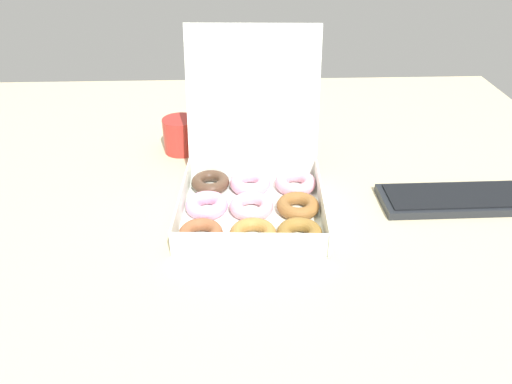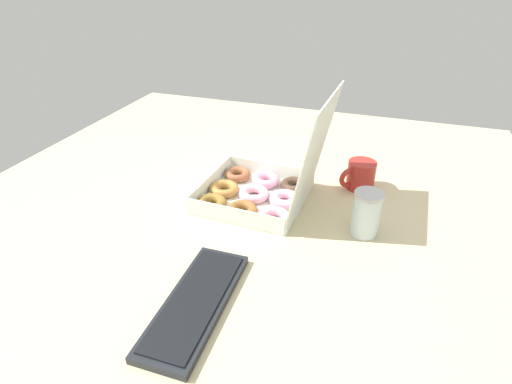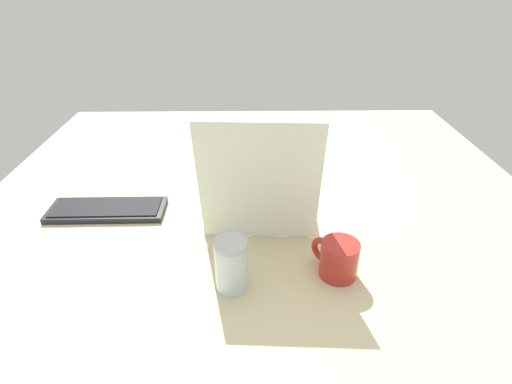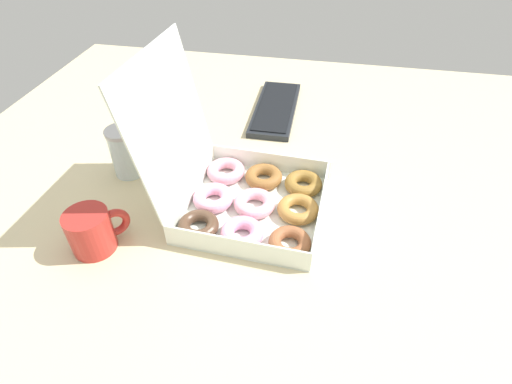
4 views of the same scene
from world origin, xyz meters
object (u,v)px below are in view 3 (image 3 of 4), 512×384
donut_box (260,200)px  glass_jar (231,265)px  keyboard (107,210)px  coffee_mug (338,258)px

donut_box → glass_jar: bearing=77.3°
keyboard → glass_jar: bearing=140.4°
keyboard → coffee_mug: coffee_mug is taller
donut_box → glass_jar: size_ratio=3.04×
keyboard → glass_jar: (-39.15, 32.35, 5.47)cm
donut_box → coffee_mug: donut_box is taller
keyboard → glass_jar: glass_jar is taller
coffee_mug → glass_jar: (25.36, 4.02, 1.73)cm
coffee_mug → glass_jar: 25.74cm
donut_box → coffee_mug: bearing=122.7°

